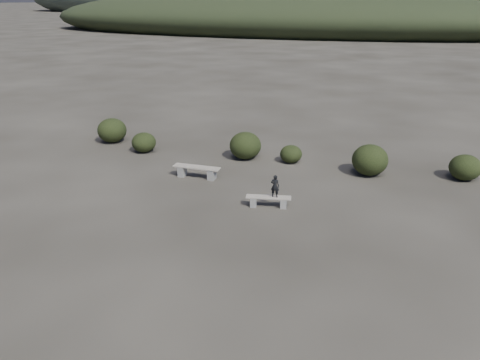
% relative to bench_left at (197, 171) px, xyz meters
% --- Properties ---
extents(ground, '(1200.00, 1200.00, 0.00)m').
position_rel_bench_left_xyz_m(ground, '(2.21, -5.72, -0.30)').
color(ground, '#2A2620').
rests_on(ground, ground).
extents(bench_left, '(1.98, 0.54, 0.49)m').
position_rel_bench_left_xyz_m(bench_left, '(0.00, 0.00, 0.00)').
color(bench_left, slate).
rests_on(bench_left, ground).
extents(bench_right, '(1.62, 0.73, 0.40)m').
position_rel_bench_left_xyz_m(bench_right, '(3.64, -1.67, -0.06)').
color(bench_right, slate).
rests_on(bench_right, ground).
extents(seated_person, '(0.31, 0.22, 0.82)m').
position_rel_bench_left_xyz_m(seated_person, '(3.85, -1.62, 0.51)').
color(seated_person, black).
rests_on(seated_person, bench_right).
extents(shrub_a, '(1.15, 1.15, 0.94)m').
position_rel_bench_left_xyz_m(shrub_a, '(-3.90, 2.21, 0.17)').
color(shrub_a, black).
rests_on(shrub_a, ground).
extents(shrub_b, '(1.45, 1.45, 1.24)m').
position_rel_bench_left_xyz_m(shrub_b, '(0.98, 3.05, 0.32)').
color(shrub_b, black).
rests_on(shrub_b, ground).
extents(shrub_c, '(0.99, 0.99, 0.79)m').
position_rel_bench_left_xyz_m(shrub_c, '(3.08, 3.28, 0.10)').
color(shrub_c, black).
rests_on(shrub_c, ground).
extents(shrub_d, '(1.48, 1.48, 1.29)m').
position_rel_bench_left_xyz_m(shrub_d, '(6.54, 2.96, 0.35)').
color(shrub_d, black).
rests_on(shrub_d, ground).
extents(shrub_e, '(1.25, 1.25, 1.04)m').
position_rel_bench_left_xyz_m(shrub_e, '(10.21, 3.78, 0.22)').
color(shrub_e, black).
rests_on(shrub_e, ground).
extents(shrub_f, '(1.46, 1.46, 1.23)m').
position_rel_bench_left_xyz_m(shrub_f, '(-6.30, 3.04, 0.32)').
color(shrub_f, black).
rests_on(shrub_f, ground).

